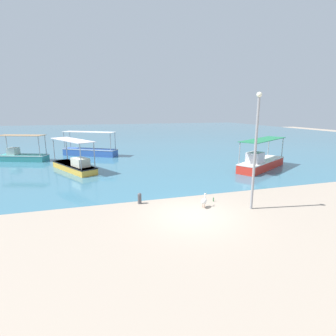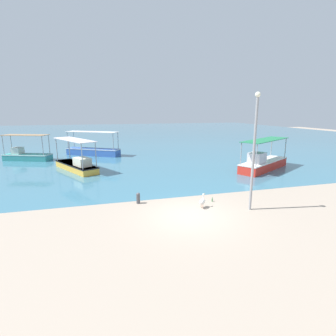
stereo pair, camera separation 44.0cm
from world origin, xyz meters
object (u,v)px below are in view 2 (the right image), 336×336
(fishing_boat_far_left, at_px, (263,163))
(fishing_boat_center, at_px, (77,164))
(mooring_bollard, at_px, (138,198))
(glass_bottle, at_px, (212,200))
(lamp_post, at_px, (254,147))
(fishing_boat_near_left, at_px, (93,150))
(fishing_boat_far_right, at_px, (27,155))
(pelican, at_px, (202,201))

(fishing_boat_far_left, relative_size, fishing_boat_center, 1.12)
(mooring_bollard, bearing_deg, glass_bottle, -11.59)
(lamp_post, bearing_deg, fishing_boat_center, 127.94)
(fishing_boat_near_left, distance_m, fishing_boat_center, 8.31)
(fishing_boat_far_right, relative_size, pelican, 6.54)
(lamp_post, xyz_separation_m, mooring_bollard, (-5.83, 2.61, -3.17))
(fishing_boat_far_right, xyz_separation_m, glass_bottle, (14.02, -17.70, -0.48))
(fishing_boat_far_right, bearing_deg, pelican, -54.79)
(pelican, bearing_deg, fishing_boat_far_right, 125.21)
(fishing_boat_far_right, height_order, fishing_boat_near_left, fishing_boat_near_left)
(fishing_boat_near_left, xyz_separation_m, fishing_boat_center, (-1.39, -8.19, 0.00))
(fishing_boat_far_right, xyz_separation_m, lamp_post, (15.50, -19.42, 2.93))
(fishing_boat_center, bearing_deg, pelican, -57.73)
(fishing_boat_center, relative_size, glass_bottle, 22.23)
(fishing_boat_center, relative_size, mooring_bollard, 9.15)
(fishing_boat_far_right, bearing_deg, fishing_boat_far_left, -26.41)
(fishing_boat_center, bearing_deg, fishing_boat_far_right, 129.82)
(fishing_boat_near_left, relative_size, lamp_post, 1.03)
(fishing_boat_center, bearing_deg, glass_bottle, -52.52)
(mooring_bollard, bearing_deg, lamp_post, -24.12)
(fishing_boat_near_left, xyz_separation_m, lamp_post, (8.46, -20.83, 2.93))
(pelican, height_order, mooring_bollard, pelican)
(glass_bottle, bearing_deg, pelican, -141.39)
(pelican, bearing_deg, fishing_boat_near_left, 106.79)
(fishing_boat_near_left, bearing_deg, lamp_post, -67.89)
(fishing_boat_far_right, bearing_deg, lamp_post, -51.40)
(fishing_boat_far_left, relative_size, pelican, 8.37)
(fishing_boat_far_left, xyz_separation_m, lamp_post, (-6.65, -8.42, 2.85))
(glass_bottle, bearing_deg, fishing_boat_far_right, 128.39)
(fishing_boat_center, xyz_separation_m, mooring_bollard, (4.02, -10.03, -0.24))
(pelican, relative_size, lamp_post, 0.13)
(lamp_post, bearing_deg, fishing_boat_near_left, 112.11)
(fishing_boat_near_left, height_order, glass_bottle, fishing_boat_near_left)
(fishing_boat_far_right, xyz_separation_m, mooring_bollard, (9.67, -16.81, -0.24))
(fishing_boat_center, distance_m, glass_bottle, 13.77)
(pelican, bearing_deg, glass_bottle, 38.61)
(fishing_boat_far_right, height_order, mooring_bollard, fishing_boat_far_right)
(fishing_boat_center, height_order, glass_bottle, fishing_boat_center)
(mooring_bollard, distance_m, glass_bottle, 4.45)
(fishing_boat_far_left, distance_m, fishing_boat_center, 17.03)
(pelican, relative_size, glass_bottle, 2.96)
(fishing_boat_center, distance_m, lamp_post, 16.29)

